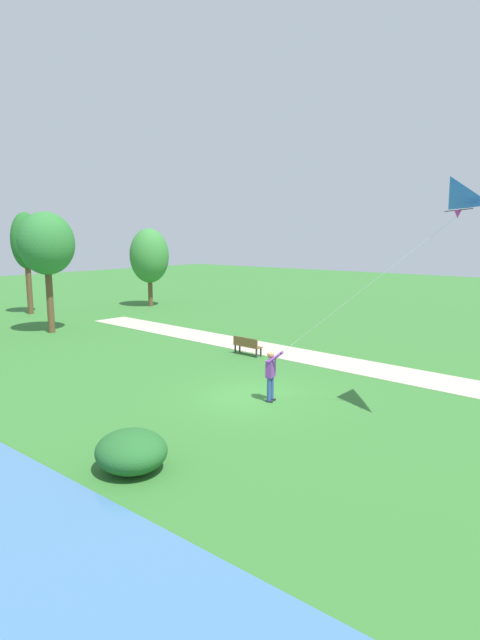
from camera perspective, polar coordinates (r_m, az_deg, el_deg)
The scene contains 9 objects.
ground_plane at distance 18.13m, azimuth 1.63°, elevation -8.65°, with size 120.00×120.00×0.00m, color #33702D.
walkway_path at distance 24.25m, azimuth 6.97°, elevation -4.00°, with size 2.40×32.00×0.02m, color #B7AD99.
person_kite_flyer at distance 17.38m, azimuth 3.54°, elevation -5.86°, with size 0.51×0.63×1.83m.
flying_kite at distance 15.39m, azimuth 22.51°, elevation 12.64°, with size 1.82×5.69×5.45m.
park_bench_near_walkway at distance 24.05m, azimuth 0.79°, elevation -2.81°, with size 0.52×1.52×0.88m.
tree_horizon_far at distance 31.26m, azimuth -21.02°, elevation 7.99°, with size 3.21×3.04×7.00m.
tree_treeline_center at distance 41.12m, azimuth -10.21°, elevation 7.14°, with size 3.09×3.10×6.21m.
tree_lakeside_near at distance 39.45m, azimuth -23.01°, elevation 8.08°, with size 2.14×1.81×7.29m.
lakeside_shrub at distance 12.89m, azimuth -12.17°, elevation -14.28°, with size 1.70×1.81×1.00m, color #236028.
Camera 1 is at (-13.71, -10.43, 5.66)m, focal length 28.33 mm.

